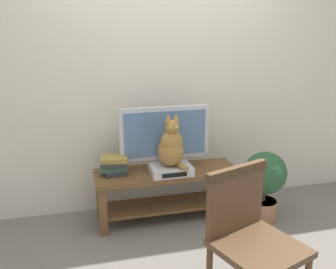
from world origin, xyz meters
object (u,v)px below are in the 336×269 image
tv_stand (167,185)px  book_stack (114,165)px  wooden_chair (249,230)px  potted_plant (265,180)px  cat (171,146)px  media_box (171,169)px  tv (165,136)px

tv_stand → book_stack: size_ratio=4.92×
wooden_chair → potted_plant: bearing=56.5°
cat → media_box: bearing=94.5°
cat → book_stack: (-0.48, 0.12, -0.17)m
tv_stand → potted_plant: (0.86, -0.23, 0.06)m
wooden_chair → potted_plant: (0.64, 0.97, -0.14)m
tv_stand → tv: tv is taller
tv → potted_plant: 0.99m
cat → book_stack: bearing=165.9°
tv → book_stack: size_ratio=3.11×
media_box → wooden_chair: wooden_chair is taller
media_box → potted_plant: size_ratio=0.56×
tv_stand → wooden_chair: size_ratio=1.43×
tv_stand → media_box: 0.19m
media_box → book_stack: bearing=167.4°
tv → tv_stand: bearing=-90.0°
tv → potted_plant: tv is taller
tv → wooden_chair: 1.31m
tv_stand → potted_plant: 0.89m
media_box → potted_plant: 0.86m
media_box → cat: bearing=-85.5°
media_box → book_stack: 0.50m
cat → tv: bearing=97.6°
media_box → potted_plant: potted_plant is taller
book_stack → wooden_chair: bearing=-61.2°
media_box → potted_plant: bearing=-10.7°
cat → potted_plant: 0.91m
cat → potted_plant: size_ratio=0.74×
tv_stand → book_stack: book_stack is taller
tv → cat: (0.02, -0.15, -0.05)m
tv → book_stack: 0.52m
tv → wooden_chair: (0.22, -1.26, -0.25)m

